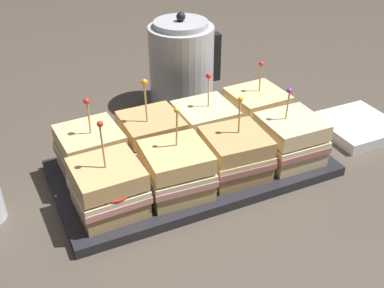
{
  "coord_description": "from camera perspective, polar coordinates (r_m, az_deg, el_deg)",
  "views": [
    {
      "loc": [
        -0.32,
        -0.67,
        0.53
      ],
      "look_at": [
        0.0,
        0.0,
        0.06
      ],
      "focal_mm": 45.0,
      "sensor_mm": 36.0,
      "label": 1
    }
  ],
  "objects": [
    {
      "name": "ground_plane",
      "position": [
        0.91,
        0.0,
        -3.31
      ],
      "size": [
        6.0,
        6.0,
        0.0
      ],
      "primitive_type": "plane",
      "color": "#4C4238"
    },
    {
      "name": "serving_platter",
      "position": [
        0.91,
        0.0,
        -2.85
      ],
      "size": [
        0.51,
        0.26,
        0.02
      ],
      "color": "#232328",
      "rests_on": "ground_plane"
    },
    {
      "name": "sandwich_front_far_left",
      "position": [
        0.79,
        -9.89,
        -5.15
      ],
      "size": [
        0.11,
        0.11,
        0.17
      ],
      "color": "tan",
      "rests_on": "serving_platter"
    },
    {
      "name": "sandwich_front_center_left",
      "position": [
        0.81,
        -1.88,
        -3.17
      ],
      "size": [
        0.11,
        0.11,
        0.16
      ],
      "color": "tan",
      "rests_on": "serving_platter"
    },
    {
      "name": "sandwich_front_center_right",
      "position": [
        0.86,
        5.13,
        -1.2
      ],
      "size": [
        0.12,
        0.12,
        0.15
      ],
      "color": "tan",
      "rests_on": "serving_platter"
    },
    {
      "name": "sandwich_front_far_right",
      "position": [
        0.91,
        11.56,
        0.54
      ],
      "size": [
        0.11,
        0.11,
        0.15
      ],
      "color": "beige",
      "rests_on": "serving_platter"
    },
    {
      "name": "sandwich_back_far_left",
      "position": [
        0.88,
        -11.88,
        -0.9
      ],
      "size": [
        0.12,
        0.12,
        0.15
      ],
      "color": "#DBB77A",
      "rests_on": "serving_platter"
    },
    {
      "name": "sandwich_back_center_left",
      "position": [
        0.9,
        -4.8,
        0.75
      ],
      "size": [
        0.11,
        0.11,
        0.17
      ],
      "color": "tan",
      "rests_on": "serving_platter"
    },
    {
      "name": "sandwich_back_center_right",
      "position": [
        0.94,
        1.55,
        2.26
      ],
      "size": [
        0.11,
        0.11,
        0.15
      ],
      "color": "beige",
      "rests_on": "serving_platter"
    },
    {
      "name": "sandwich_back_far_right",
      "position": [
        1.0,
        7.65,
        3.87
      ],
      "size": [
        0.11,
        0.12,
        0.15
      ],
      "color": "#DBB77A",
      "rests_on": "serving_platter"
    },
    {
      "name": "kettle_steel",
      "position": [
        1.11,
        -1.21,
        9.36
      ],
      "size": [
        0.17,
        0.15,
        0.22
      ],
      "color": "#B7BABF",
      "rests_on": "ground_plane"
    },
    {
      "name": "napkin_stack",
      "position": [
        1.09,
        18.95,
        2.0
      ],
      "size": [
        0.15,
        0.15,
        0.02
      ],
      "color": "white",
      "rests_on": "ground_plane"
    }
  ]
}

